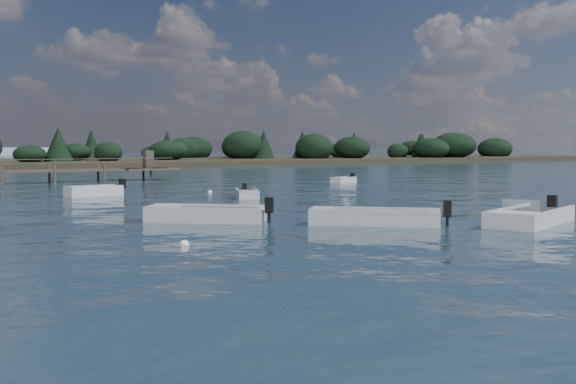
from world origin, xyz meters
TOP-DOWN VIEW (x-y plane):
  - ground at (0.00, 60.00)m, footprint 400.00×400.00m
  - dinghy_extra_b at (0.40, 23.94)m, footprint 2.46×3.52m
  - tender_far_white at (-6.96, 30.25)m, footprint 3.88×1.70m
  - tender_far_grey_b at (15.64, 34.04)m, footprint 2.97×1.90m
  - dinghy_mid_grey at (-8.00, 12.87)m, footprint 4.82×4.56m
  - dinghy_extra_a at (-2.98, 8.03)m, footprint 4.68×4.72m
  - dinghy_mid_white_a at (2.40, 4.79)m, footprint 5.81×3.74m
  - buoy_c at (-11.76, 6.96)m, footprint 0.32×0.32m
  - buoy_e at (0.69, 29.39)m, footprint 0.32×0.32m
  - buoy_extra_a at (-3.29, 11.42)m, footprint 0.32×0.32m
  - far_headland at (25.00, 100.00)m, footprint 190.00×40.00m

SIDE VIEW (x-z plane):
  - ground at x=0.00m, z-range 0.00..0.00m
  - buoy_c at x=-11.76m, z-range -0.16..0.16m
  - buoy_e at x=0.69m, z-range -0.16..0.16m
  - buoy_extra_a at x=-3.29m, z-range -0.16..0.16m
  - dinghy_extra_b at x=0.40m, z-range -0.36..0.63m
  - tender_far_grey_b at x=15.64m, z-range -0.36..0.64m
  - dinghy_mid_white_a at x=2.40m, z-range -0.50..0.85m
  - dinghy_mid_grey at x=-8.00m, z-range -0.48..0.84m
  - dinghy_extra_a at x=-2.98m, z-range -0.50..0.87m
  - tender_far_white at x=-6.96m, z-range -0.47..0.84m
  - far_headland at x=25.00m, z-range -0.94..4.86m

